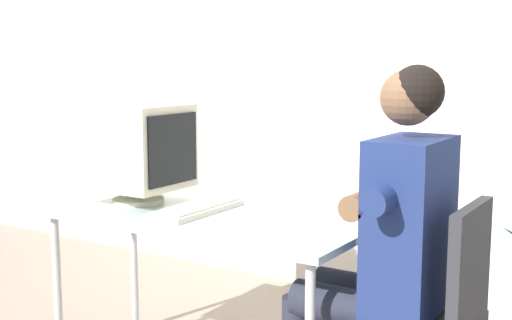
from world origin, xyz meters
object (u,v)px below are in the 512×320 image
(crt_monitor, at_px, (138,147))
(person_seated, at_px, (383,242))
(desk, at_px, (205,229))
(keyboard, at_px, (197,209))
(office_chair, at_px, (431,311))

(crt_monitor, bearing_deg, person_seated, -2.20)
(desk, xyz_separation_m, person_seated, (0.79, -0.01, 0.06))
(crt_monitor, height_order, person_seated, person_seated)
(desk, xyz_separation_m, crt_monitor, (-0.40, 0.04, 0.31))
(desk, relative_size, keyboard, 2.96)
(desk, height_order, keyboard, keyboard)
(crt_monitor, distance_m, office_chair, 1.45)
(keyboard, bearing_deg, office_chair, -1.59)
(crt_monitor, relative_size, office_chair, 0.49)
(desk, xyz_separation_m, keyboard, (-0.05, 0.02, 0.08))
(crt_monitor, relative_size, keyboard, 0.95)
(office_chair, bearing_deg, person_seated, 180.00)
(desk, xyz_separation_m, office_chair, (0.98, -0.01, -0.16))
(office_chair, xyz_separation_m, person_seated, (-0.18, 0.00, 0.22))
(desk, relative_size, person_seated, 1.02)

